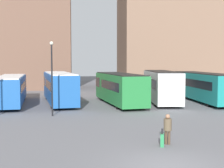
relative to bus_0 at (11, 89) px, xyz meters
name	(u,v)px	position (x,y,z in m)	size (l,w,h in m)	color
ground_plane	(168,167)	(9.97, -19.92, -1.55)	(160.00, 160.00, 0.00)	slate
building_block_right	(195,10)	(26.94, 20.14, 11.61)	(25.57, 10.91, 26.33)	#7F604C
bus_0	(11,89)	(0.00, 0.00, 0.00)	(3.62, 11.42, 2.83)	#1E56A3
bus_1	(59,87)	(4.71, 0.55, 0.14)	(4.11, 11.46, 3.11)	#1E56A3
bus_2	(119,87)	(10.74, -0.95, 0.11)	(4.02, 10.70, 3.07)	#237A38
bus_3	(161,85)	(15.23, -0.44, 0.22)	(3.34, 9.91, 3.29)	silver
bus_4	(203,86)	(19.94, 0.02, 0.13)	(2.70, 12.41, 3.07)	#19847F
traveler	(168,126)	(10.97, -16.57, -0.62)	(0.51, 0.51, 1.57)	#4C3828
suitcase	(162,140)	(10.59, -16.92, -1.22)	(0.29, 0.44, 0.94)	#28844C
lamp_post_0	(52,72)	(4.54, -7.32, 1.85)	(0.28, 0.28, 5.80)	black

